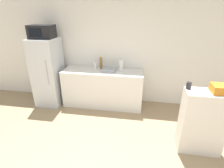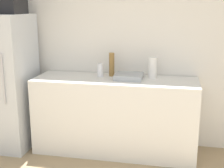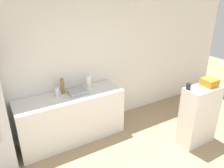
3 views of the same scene
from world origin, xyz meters
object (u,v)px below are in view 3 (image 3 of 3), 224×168
(bottle_tall, at_px, (62,86))
(basket, at_px, (209,82))
(paper_towel_roll, at_px, (88,82))
(bottle_short, at_px, (57,92))
(jar, at_px, (189,86))

(bottle_tall, xyz_separation_m, basket, (2.14, -1.40, 0.12))
(basket, relative_size, paper_towel_roll, 0.97)
(basket, height_order, paper_towel_roll, basket)
(bottle_tall, distance_m, bottle_short, 0.15)
(bottle_short, height_order, basket, basket)
(bottle_tall, xyz_separation_m, paper_towel_roll, (0.49, -0.02, -0.02))
(bottle_tall, distance_m, paper_towel_roll, 0.49)
(paper_towel_roll, bearing_deg, jar, -46.99)
(basket, bearing_deg, bottle_tall, 146.73)
(bottle_short, relative_size, paper_towel_roll, 0.65)
(bottle_tall, relative_size, jar, 2.60)
(bottle_tall, height_order, paper_towel_roll, bottle_tall)
(bottle_tall, xyz_separation_m, jar, (1.71, -1.32, 0.11))
(paper_towel_roll, bearing_deg, bottle_tall, 177.83)
(bottle_short, distance_m, paper_towel_roll, 0.62)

